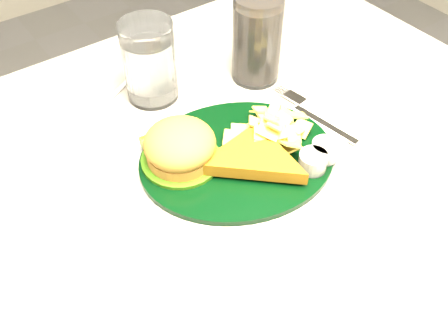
# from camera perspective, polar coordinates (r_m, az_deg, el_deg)

# --- Properties ---
(table) EXTENTS (1.20, 0.80, 0.75)m
(table) POSITION_cam_1_polar(r_m,az_deg,el_deg) (1.02, -3.53, -15.91)
(table) COLOR #A19C92
(table) RESTS_ON ground
(dinner_plate) EXTENTS (0.35, 0.32, 0.07)m
(dinner_plate) POSITION_cam_1_polar(r_m,az_deg,el_deg) (0.72, 1.59, 2.81)
(dinner_plate) COLOR black
(dinner_plate) RESTS_ON table
(water_glass) EXTENTS (0.10, 0.10, 0.13)m
(water_glass) POSITION_cam_1_polar(r_m,az_deg,el_deg) (0.82, -8.51, 11.92)
(water_glass) COLOR white
(water_glass) RESTS_ON table
(cola_glass) EXTENTS (0.09, 0.09, 0.15)m
(cola_glass) POSITION_cam_1_polar(r_m,az_deg,el_deg) (0.86, 3.80, 14.53)
(cola_glass) COLOR black
(cola_glass) RESTS_ON table
(fork_napkin) EXTENTS (0.14, 0.17, 0.01)m
(fork_napkin) POSITION_cam_1_polar(r_m,az_deg,el_deg) (0.81, 11.05, 5.26)
(fork_napkin) COLOR white
(fork_napkin) RESTS_ON table
(wrapped_straw) EXTENTS (0.22, 0.17, 0.01)m
(wrapped_straw) POSITION_cam_1_polar(r_m,az_deg,el_deg) (0.83, -14.89, 5.58)
(wrapped_straw) COLOR white
(wrapped_straw) RESTS_ON table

